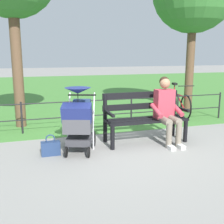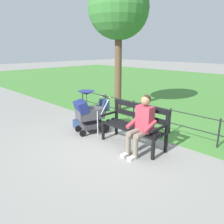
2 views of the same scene
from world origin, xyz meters
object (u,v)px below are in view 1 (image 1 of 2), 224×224
person_on_bench (167,108)px  handbag (51,148)px  stroller (79,119)px  bicycle (178,102)px  park_bench (144,115)px

person_on_bench → handbag: person_on_bench is taller
stroller → bicycle: size_ratio=0.70×
park_bench → handbag: (1.84, 0.29, -0.40)m
person_on_bench → park_bench: bearing=-31.3°
person_on_bench → bicycle: bearing=-125.5°
park_bench → handbag: park_bench is taller
park_bench → person_on_bench: 0.46m
park_bench → handbag: bearing=8.8°
park_bench → person_on_bench: bearing=148.7°
person_on_bench → stroller: 1.71m
park_bench → bicycle: bearing=-134.9°
person_on_bench → handbag: 2.28m
person_on_bench → bicycle: person_on_bench is taller
handbag → person_on_bench: bearing=-178.4°
stroller → park_bench: bearing=-169.1°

